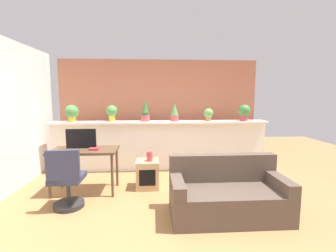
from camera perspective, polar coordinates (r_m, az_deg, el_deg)
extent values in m
plane|color=#9E7042|center=(3.53, -0.89, -20.48)|extent=(12.00, 12.00, 0.00)
cube|color=white|center=(5.24, -1.92, -5.00)|extent=(4.69, 0.16, 1.06)
cube|color=white|center=(5.11, -1.94, 0.93)|extent=(4.69, 0.38, 0.04)
cube|color=#AD664C|center=(5.73, -2.13, 3.34)|extent=(4.69, 0.10, 2.50)
cylinder|color=gold|center=(5.36, -22.27, 1.53)|extent=(0.15, 0.15, 0.12)
sphere|color=#4C9347|center=(5.34, -22.35, 3.27)|extent=(0.28, 0.28, 0.28)
cylinder|color=gold|center=(5.22, -13.45, 1.86)|extent=(0.13, 0.13, 0.14)
sphere|color=#4C9347|center=(5.20, -13.51, 3.60)|extent=(0.24, 0.24, 0.24)
cylinder|color=#B7474C|center=(5.11, -5.54, 1.94)|extent=(0.19, 0.19, 0.14)
sphere|color=#2D7033|center=(5.10, -5.55, 3.26)|extent=(0.16, 0.16, 0.16)
cone|color=#2D7033|center=(5.09, -5.57, 5.07)|extent=(0.13, 0.13, 0.26)
cylinder|color=#B7474C|center=(5.12, 1.59, 1.91)|extent=(0.18, 0.18, 0.13)
cone|color=#4C9347|center=(5.10, 1.60, 4.10)|extent=(0.17, 0.17, 0.26)
cylinder|color=#C66B42|center=(5.25, 9.76, 1.73)|extent=(0.11, 0.11, 0.09)
sphere|color=#669E4C|center=(5.24, 9.79, 3.10)|extent=(0.21, 0.21, 0.21)
cylinder|color=#B7474C|center=(5.45, 18.00, 1.86)|extent=(0.17, 0.17, 0.13)
sphere|color=#3D843D|center=(5.44, 18.07, 3.56)|extent=(0.26, 0.26, 0.26)
cylinder|color=brown|center=(4.28, -26.96, -11.05)|extent=(0.04, 0.04, 0.71)
cylinder|color=brown|center=(4.00, -13.40, -11.73)|extent=(0.04, 0.04, 0.71)
cylinder|color=brown|center=(4.72, -24.54, -9.23)|extent=(0.04, 0.04, 0.71)
cylinder|color=brown|center=(4.47, -12.29, -9.66)|extent=(0.04, 0.04, 0.71)
cube|color=brown|center=(4.24, -19.67, -5.58)|extent=(1.10, 0.60, 0.04)
cube|color=black|center=(4.30, -20.36, -2.89)|extent=(0.50, 0.04, 0.34)
cylinder|color=#262628|center=(3.97, -22.90, -17.20)|extent=(0.44, 0.44, 0.07)
cylinder|color=#333333|center=(3.89, -23.05, -14.44)|extent=(0.06, 0.06, 0.34)
cube|color=#2D334C|center=(3.82, -23.21, -11.51)|extent=(0.44, 0.44, 0.08)
cube|color=#2D334C|center=(3.58, -24.19, -8.66)|extent=(0.44, 0.11, 0.42)
cube|color=tan|center=(4.32, -4.97, -11.54)|extent=(0.40, 0.40, 0.50)
cube|color=black|center=(4.15, -5.04, -12.39)|extent=(0.28, 0.04, 0.28)
cylinder|color=#CC3D47|center=(4.19, -4.53, -7.36)|extent=(0.11, 0.11, 0.17)
cube|color=#B22D33|center=(4.11, -17.57, -5.36)|extent=(0.15, 0.11, 0.04)
cube|color=brown|center=(3.46, 14.37, -17.58)|extent=(1.56, 0.76, 0.40)
cube|color=brown|center=(3.59, 13.07, -9.81)|extent=(1.56, 0.16, 0.40)
cube|color=brown|center=(3.22, 2.22, -13.93)|extent=(0.16, 0.76, 0.16)
cube|color=brown|center=(3.63, 25.32, -12.13)|extent=(0.16, 0.76, 0.16)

